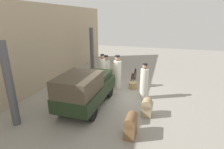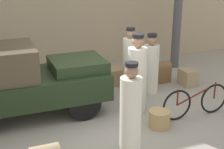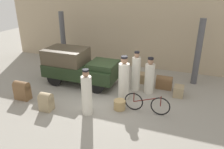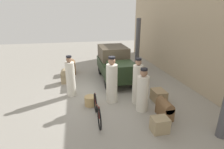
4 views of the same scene
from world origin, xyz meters
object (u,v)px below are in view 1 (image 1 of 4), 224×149
Objects in this scene: bicycle at (134,76)px; trunk_large_brown at (101,72)px; porter_carrying_trunk at (106,70)px; porter_with_bicycle at (144,83)px; porter_lifting_near_truck at (117,73)px; wicker_basket at (133,86)px; trunk_barrel_dark at (147,107)px; suitcase_tan_flat at (89,79)px; truck at (86,88)px; trunk_wicker_pale at (111,71)px; suitcase_small_leather at (131,125)px; conductor_in_dark_uniform at (103,71)px.

bicycle reaches higher than trunk_large_brown.
porter_carrying_trunk is 0.91× the size of porter_with_bicycle.
porter_with_bicycle reaches higher than porter_carrying_trunk.
porter_lifting_near_truck reaches higher than trunk_large_brown.
trunk_barrel_dark reaches higher than wicker_basket.
suitcase_tan_flat is (0.35, 1.86, -0.61)m from porter_lifting_near_truck.
wicker_basket is 0.28× the size of porter_carrying_trunk.
porter_carrying_trunk is 2.50× the size of suitcase_tan_flat.
truck reaches higher than porter_carrying_trunk.
truck is at bearing -176.36° from trunk_wicker_pale.
wicker_basket is 0.63× the size of trunk_large_brown.
bicycle is 2.71m from suitcase_tan_flat.
suitcase_small_leather is at bearing -158.57° from porter_lifting_near_truck.
porter_with_bicycle reaches higher than suitcase_tan_flat.
truck is 3.16m from wicker_basket.
trunk_wicker_pale is (1.27, 0.08, -0.50)m from porter_carrying_trunk.
wicker_basket is 0.26× the size of porter_with_bicycle.
porter_with_bicycle is 1.66m from trunk_barrel_dark.
conductor_in_dark_uniform reaches higher than porter_carrying_trunk.
trunk_wicker_pale is 0.63× the size of suitcase_small_leather.
trunk_large_brown is at bearing -16.65° from suitcase_tan_flat.
trunk_large_brown is (1.19, 0.57, -0.51)m from conductor_in_dark_uniform.
trunk_wicker_pale is (1.88, 0.06, -0.60)m from conductor_in_dark_uniform.
wicker_basket is at bearing -94.80° from suitcase_tan_flat.
porter_carrying_trunk is 1.37m from trunk_wicker_pale.
porter_carrying_trunk is 3.07m from porter_with_bicycle.
conductor_in_dark_uniform is 1.41m from trunk_large_brown.
porter_with_bicycle is (-1.76, -2.51, 0.08)m from porter_carrying_trunk.
bicycle is at bearing -73.15° from suitcase_tan_flat.
suitcase_tan_flat is 0.81× the size of suitcase_small_leather.
bicycle is at bearing 7.48° from wicker_basket.
trunk_barrel_dark is (-2.46, -1.90, -0.48)m from porter_lifting_near_truck.
porter_with_bicycle is at bearing -114.51° from conductor_in_dark_uniform.
truck is 4.87× the size of trunk_barrel_dark.
porter_lifting_near_truck is 3.74× the size of trunk_wicker_pale.
trunk_wicker_pale is (4.66, 0.30, -0.68)m from truck.
trunk_barrel_dark is (-3.59, -1.17, 0.00)m from bicycle.
trunk_wicker_pale is at bearing 40.50° from porter_with_bicycle.
trunk_barrel_dark is at bearing -126.76° from suitcase_tan_flat.
conductor_in_dark_uniform is 1.09m from suitcase_tan_flat.
conductor_in_dark_uniform reaches higher than trunk_barrel_dark.
conductor_in_dark_uniform is (-0.87, 1.69, 0.46)m from bicycle.
conductor_in_dark_uniform is 3.64× the size of trunk_wicker_pale.
truck reaches higher than wicker_basket.
porter_with_bicycle reaches higher than bicycle.
suitcase_small_leather reaches higher than trunk_large_brown.
porter_with_bicycle is 2.78m from conductor_in_dark_uniform.
porter_with_bicycle is 3.92m from trunk_large_brown.
conductor_in_dark_uniform is at bearing -178.22° from trunk_wicker_pale.
porter_carrying_trunk reaches higher than suitcase_small_leather.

